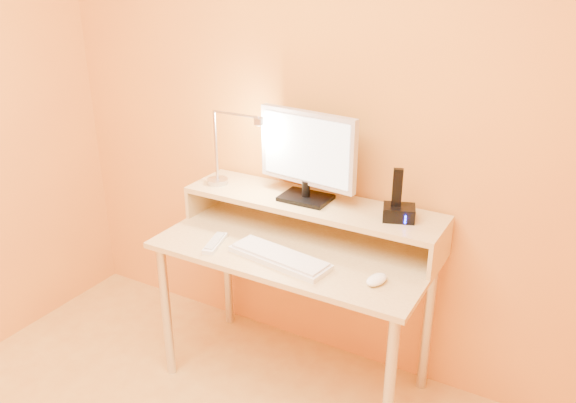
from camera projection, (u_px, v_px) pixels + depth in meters
The scene contains 25 objects.
wall_back at pixel (330, 111), 2.56m from camera, with size 3.00×0.04×2.50m, color orange.
desk_leg_fl at pixel (166, 312), 2.70m from camera, with size 0.04×0.04×0.69m, color silver.
desk_leg_fr at pixel (389, 391), 2.20m from camera, with size 0.04×0.04×0.69m, color silver.
desk_leg_bl at pixel (228, 266), 3.10m from camera, with size 0.04×0.04×0.69m, color silver.
desk_leg_br at pixel (428, 325), 2.60m from camera, with size 0.04×0.04×0.69m, color silver.
desk_lower at pixel (295, 249), 2.51m from camera, with size 1.20×0.60×0.03m, color #D9BF80.
shelf_riser_left at pixel (206, 196), 2.87m from camera, with size 0.02×0.30×0.14m, color #D9BF80.
shelf_riser_right at pixel (440, 249), 2.33m from camera, with size 0.02×0.30×0.14m, color #D9BF80.
desk_shelf at pixel (311, 203), 2.57m from camera, with size 1.20×0.30×0.03m, color #D9BF80.
monitor_foot at pixel (306, 198), 2.58m from camera, with size 0.22×0.16×0.02m, color black.
monitor_neck at pixel (306, 189), 2.56m from camera, with size 0.04×0.04×0.07m, color black.
monitor_panel at pixel (307, 148), 2.49m from camera, with size 0.48×0.04×0.33m, color #B9B9C1.
monitor_back at pixel (310, 147), 2.51m from camera, with size 0.43×0.01×0.28m, color black.
monitor_screen at pixel (305, 149), 2.48m from camera, with size 0.44×0.00×0.28m, color silver.
lamp_base at pixel (218, 181), 2.76m from camera, with size 0.10×0.10×0.03m, color silver.
lamp_post at pixel (216, 146), 2.69m from camera, with size 0.01×0.01×0.33m, color silver.
lamp_arm at pixel (236, 114), 2.57m from camera, with size 0.01×0.01×0.24m, color silver.
lamp_head at pixel (259, 121), 2.52m from camera, with size 0.04×0.04×0.03m, color silver.
lamp_bulb at pixel (259, 125), 2.53m from camera, with size 0.03×0.03×0.00m, color #FFEAC6.
phone_dock at pixel (399, 213), 2.37m from camera, with size 0.13×0.10×0.06m, color black.
phone_handset at pixel (397, 187), 2.34m from camera, with size 0.04×0.03×0.16m, color black.
phone_led at pixel (405, 220), 2.31m from camera, with size 0.01×0.00×0.04m, color #1318FA.
keyboard at pixel (280, 258), 2.39m from camera, with size 0.45×0.14×0.02m, color silver.
mouse at pixel (377, 280), 2.21m from camera, with size 0.06×0.11×0.04m, color white.
remote_control at pixel (215, 243), 2.52m from camera, with size 0.05×0.19×0.02m, color silver.
Camera 1 is at (1.07, -0.78, 1.87)m, focal length 35.92 mm.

